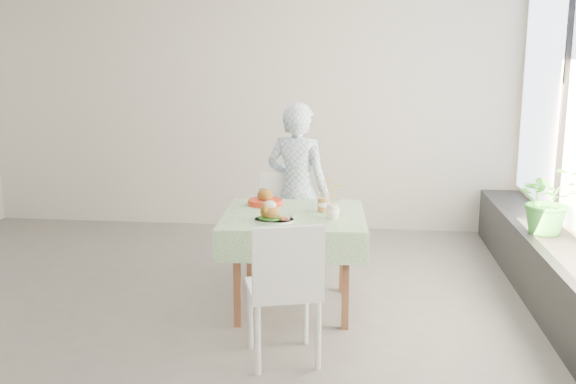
# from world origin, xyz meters

# --- Properties ---
(floor) EXTENTS (6.00, 6.00, 0.00)m
(floor) POSITION_xyz_m (0.00, 0.00, 0.00)
(floor) COLOR #5D5B58
(floor) RESTS_ON ground
(wall_back) EXTENTS (6.00, 0.02, 2.80)m
(wall_back) POSITION_xyz_m (0.00, 2.50, 1.40)
(wall_back) COLOR beige
(wall_back) RESTS_ON ground
(window_ledge) EXTENTS (0.40, 4.80, 0.50)m
(window_ledge) POSITION_xyz_m (2.80, 0.00, 0.25)
(window_ledge) COLOR black
(window_ledge) RESTS_ON ground
(cafe_table) EXTENTS (1.10, 1.10, 0.74)m
(cafe_table) POSITION_xyz_m (0.82, 0.01, 0.46)
(cafe_table) COLOR brown
(cafe_table) RESTS_ON ground
(chair_far) EXTENTS (0.49, 0.49, 0.91)m
(chair_far) POSITION_xyz_m (0.68, 0.65, 0.28)
(chair_far) COLOR white
(chair_far) RESTS_ON ground
(chair_near) EXTENTS (0.54, 0.54, 0.91)m
(chair_near) POSITION_xyz_m (0.85, -0.87, 0.28)
(chair_near) COLOR white
(chair_near) RESTS_ON ground
(diner) EXTENTS (0.64, 0.50, 1.53)m
(diner) POSITION_xyz_m (0.77, 0.78, 0.76)
(diner) COLOR #82AED1
(diner) RESTS_ON ground
(main_dish) EXTENTS (0.29, 0.29, 0.15)m
(main_dish) POSITION_xyz_m (0.69, -0.24, 0.79)
(main_dish) COLOR white
(main_dish) RESTS_ON cafe_table
(juice_cup_orange) EXTENTS (0.10, 0.10, 0.29)m
(juice_cup_orange) POSITION_xyz_m (1.04, 0.10, 0.81)
(juice_cup_orange) COLOR white
(juice_cup_orange) RESTS_ON cafe_table
(juice_cup_lemonade) EXTENTS (0.10, 0.10, 0.29)m
(juice_cup_lemonade) POSITION_xyz_m (1.11, -0.11, 0.81)
(juice_cup_lemonade) COLOR white
(juice_cup_lemonade) RESTS_ON cafe_table
(second_dish) EXTENTS (0.28, 0.28, 0.13)m
(second_dish) POSITION_xyz_m (0.56, 0.28, 0.78)
(second_dish) COLOR red
(second_dish) RESTS_ON cafe_table
(potted_plant) EXTENTS (0.56, 0.51, 0.56)m
(potted_plant) POSITION_xyz_m (2.80, 0.58, 0.78)
(potted_plant) COLOR #327F2A
(potted_plant) RESTS_ON window_ledge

